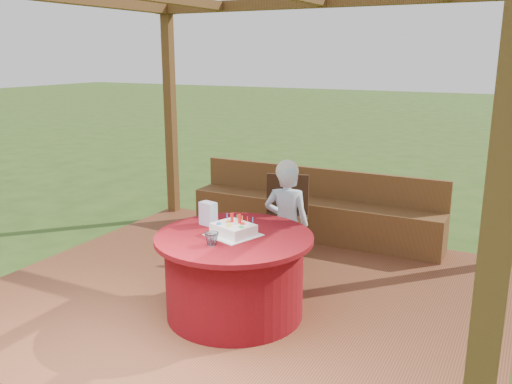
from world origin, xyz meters
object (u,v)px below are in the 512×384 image
at_px(elderly_woman, 286,221).
at_px(drinking_glass, 212,239).
at_px(chair, 286,213).
at_px(birthday_cake, 233,229).
at_px(gift_bag, 208,214).
at_px(bench, 313,215).
at_px(table, 235,274).

bearing_deg(elderly_woman, drinking_glass, -96.89).
height_order(chair, birthday_cake, chair).
bearing_deg(gift_bag, birthday_cake, -10.23).
height_order(elderly_woman, drinking_glass, elderly_woman).
bearing_deg(bench, elderly_woman, -79.42).
distance_m(birthday_cake, gift_bag, 0.36).
bearing_deg(chair, gift_bag, -98.57).
distance_m(table, chair, 1.36).
bearing_deg(chair, drinking_glass, -85.91).
relative_size(birthday_cake, drinking_glass, 4.12).
bearing_deg(elderly_woman, chair, 115.14).
bearing_deg(gift_bag, elderly_woman, 70.59).
bearing_deg(table, drinking_glass, -96.65).
distance_m(elderly_woman, drinking_glass, 1.11).
xyz_separation_m(birthday_cake, drinking_glass, (-0.03, -0.28, 0.00)).
xyz_separation_m(table, birthday_cake, (-0.00, -0.00, 0.39)).
relative_size(bench, gift_bag, 15.03).
relative_size(chair, birthday_cake, 1.98).
bearing_deg(elderly_woman, table, -96.98).
bearing_deg(bench, gift_bag, -95.18).
xyz_separation_m(table, drinking_glass, (-0.03, -0.29, 0.39)).
bearing_deg(chair, bench, 89.97).
height_order(chair, drinking_glass, chair).
bearing_deg(gift_bag, drinking_glass, -41.76).
xyz_separation_m(bench, drinking_glass, (0.12, -2.43, 0.48)).
xyz_separation_m(birthday_cake, gift_bag, (-0.33, 0.14, 0.05)).
relative_size(birthday_cake, gift_bag, 2.26).
bearing_deg(gift_bag, table, -9.43).
bearing_deg(birthday_cake, gift_bag, 156.55).
xyz_separation_m(elderly_woman, birthday_cake, (-0.10, -0.81, 0.14)).
bearing_deg(birthday_cake, elderly_woman, 82.82).
bearing_deg(chair, table, -83.63).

